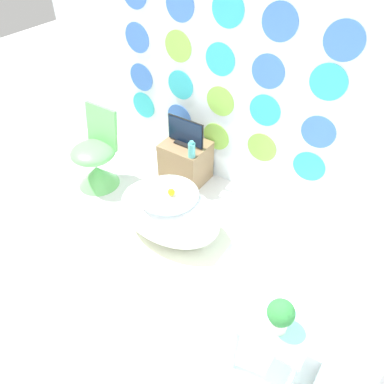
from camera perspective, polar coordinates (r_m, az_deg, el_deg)
ground_plane at (r=3.19m, az=-17.19°, el=-17.31°), size 12.00×12.00×0.00m
wall_back_dotted at (r=3.60m, az=4.75°, el=19.10°), size 4.43×0.05×2.60m
rug at (r=3.58m, az=-4.07°, el=-6.29°), size 1.16×0.91×0.01m
bathtub at (r=3.44m, az=-3.50°, el=-3.10°), size 1.01×0.66×0.48m
rubber_duck at (r=3.23m, az=-3.20°, el=0.03°), size 0.06×0.07×0.07m
chair at (r=4.09m, az=-14.40°, el=4.34°), size 0.47×0.47×0.85m
tv_cabinet at (r=4.05m, az=-0.97°, el=4.64°), size 0.46×0.41×0.46m
tv at (r=3.85m, az=-1.02°, el=8.94°), size 0.42×0.12×0.29m
vase at (r=3.69m, az=-0.06°, el=6.44°), size 0.07×0.07×0.18m
side_table at (r=2.58m, az=12.46°, el=-20.58°), size 0.43×0.34×0.50m
potted_plant_left at (r=2.37m, az=13.33°, el=-17.78°), size 0.17×0.17×0.25m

